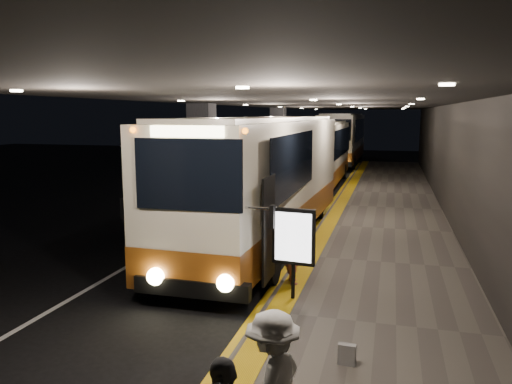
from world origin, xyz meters
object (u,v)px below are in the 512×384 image
at_px(coach_third, 343,141).
at_px(stanchion_post, 295,256).
at_px(coach_second, 320,157).
at_px(bag_polka, 347,354).
at_px(passenger_waiting_white, 273,384).
at_px(passenger_boarding, 293,250).
at_px(info_sign, 293,238).
at_px(coach_main, 265,185).

relative_size(coach_third, stanchion_post, 11.23).
relative_size(coach_second, coach_third, 0.89).
relative_size(coach_third, bag_polka, 37.58).
relative_size(coach_third, passenger_waiting_white, 7.28).
height_order(passenger_waiting_white, bag_polka, passenger_waiting_white).
bearing_deg(bag_polka, passenger_boarding, 113.78).
xyz_separation_m(passenger_boarding, bag_polka, (1.56, -3.54, -0.63)).
distance_m(passenger_boarding, info_sign, 1.14).
relative_size(passenger_waiting_white, info_sign, 0.88).
relative_size(info_sign, stanchion_post, 1.75).
bearing_deg(passenger_waiting_white, passenger_boarding, -158.13).
relative_size(bag_polka, info_sign, 0.17).
height_order(coach_main, bag_polka, coach_main).
bearing_deg(stanchion_post, coach_main, 114.55).
height_order(coach_main, info_sign, coach_main).
height_order(passenger_boarding, bag_polka, passenger_boarding).
height_order(coach_second, info_sign, coach_second).
height_order(coach_second, stanchion_post, coach_second).
xyz_separation_m(passenger_waiting_white, info_sign, (-0.71, 4.88, 0.46)).
distance_m(coach_second, info_sign, 17.96).
xyz_separation_m(info_sign, stanchion_post, (-0.22, 1.33, -0.76)).
bearing_deg(coach_main, coach_third, 92.19).
distance_m(coach_main, passenger_boarding, 4.43).
bearing_deg(coach_second, passenger_waiting_white, -83.83).
xyz_separation_m(coach_main, bag_polka, (3.25, -7.54, -1.52)).
xyz_separation_m(passenger_boarding, passenger_waiting_white, (0.91, -5.87, 0.07)).
height_order(passenger_waiting_white, stanchion_post, passenger_waiting_white).
xyz_separation_m(coach_main, coach_second, (-0.09, 12.86, -0.16)).
bearing_deg(info_sign, stanchion_post, 105.54).
distance_m(coach_main, bag_polka, 8.35).
bearing_deg(passenger_waiting_white, info_sign, -158.65).
bearing_deg(passenger_waiting_white, coach_second, -160.20).
xyz_separation_m(passenger_waiting_white, stanchion_post, (-0.93, 6.21, -0.30)).
bearing_deg(passenger_boarding, coach_third, -18.24).
bearing_deg(info_sign, passenger_waiting_white, -75.57).
bearing_deg(stanchion_post, info_sign, -80.57).
distance_m(coach_second, bag_polka, 20.71).
relative_size(passenger_boarding, info_sign, 0.82).
bearing_deg(info_sign, bag_polka, -55.79).
relative_size(coach_main, passenger_boarding, 7.76).
height_order(coach_third, info_sign, coach_third).
relative_size(coach_main, passenger_waiting_white, 7.16).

